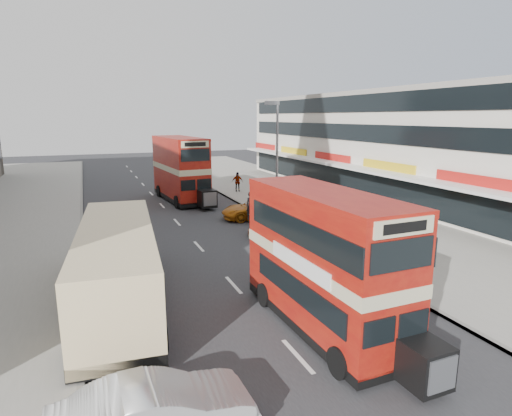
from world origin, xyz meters
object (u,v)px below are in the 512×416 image
car_right_a (281,225)px  bus_second (180,169)px  street_lamp (276,152)px  car_right_b (256,209)px  car_left_front (155,414)px  cyclist (251,213)px  coach (118,263)px  pedestrian_far (237,182)px  bus_main (324,261)px  pedestrian_near (309,211)px

car_right_a → bus_second: bearing=-168.6°
street_lamp → car_right_b: street_lamp is taller
car_left_front → cyclist: (9.07, 17.52, 0.07)m
street_lamp → coach: bearing=-138.0°
cyclist → car_right_b: bearing=63.8°
street_lamp → car_left_front: bearing=-121.6°
pedestrian_far → car_right_b: bearing=-92.1°
bus_second → bus_main: bearing=84.2°
car_right_a → pedestrian_far: pedestrian_far is taller
car_right_b → bus_main: bearing=-8.8°
coach → car_left_front: 7.93m
car_right_b → pedestrian_far: bearing=172.7°
car_left_front → car_right_a: car_left_front is taller
street_lamp → car_right_b: 4.36m
car_right_b → pedestrian_near: (2.19, -3.76, 0.46)m
car_right_a → cyclist: 3.07m
pedestrian_near → pedestrian_far: (0.07, 14.15, -0.07)m
coach → car_left_front: bearing=-84.1°
bus_second → car_right_a: bus_second is taller
street_lamp → bus_second: 10.81m
coach → cyclist: (9.21, 9.65, -0.85)m
bus_second → cyclist: size_ratio=4.32×
coach → cyclist: bearing=51.3°
car_left_front → pedestrian_near: bearing=-40.6°
car_left_front → cyclist: cyclist is taller
pedestrian_near → cyclist: size_ratio=0.88×
bus_second → car_right_b: size_ratio=1.98×
pedestrian_near → cyclist: bearing=-43.6°
bus_second → car_right_a: 13.58m
bus_main → pedestrian_near: 13.44m
car_left_front → pedestrian_far: 31.80m
bus_main → cyclist: bearing=-103.1°
bus_main → cyclist: bus_main is taller
street_lamp → cyclist: size_ratio=3.66×
pedestrian_near → pedestrian_far: bearing=-97.1°
bus_second → coach: bearing=66.4°
cyclist → bus_main: bearing=-95.1°
pedestrian_near → pedestrian_far: size_ratio=1.07×
car_left_front → car_right_b: car_left_front is taller
street_lamp → car_right_b: bearing=137.0°
bus_second → pedestrian_near: 13.70m
street_lamp → bus_second: street_lamp is taller
car_left_front → pedestrian_far: bearing=-24.5°
car_right_a → cyclist: size_ratio=1.87×
street_lamp → car_right_b: (-1.07, 1.00, -4.11)m
car_right_b → pedestrian_far: size_ratio=2.65×
bus_second → pedestrian_near: (5.69, -12.35, -1.63)m
bus_second → pedestrian_far: bearing=-167.6°
car_left_front → pedestrian_near: size_ratio=2.29×
bus_second → car_right_a: (3.37, -12.98, -2.16)m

